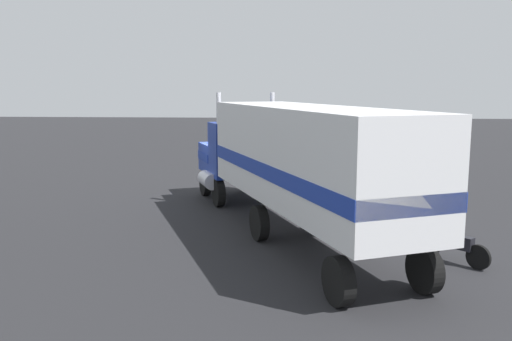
{
  "coord_description": "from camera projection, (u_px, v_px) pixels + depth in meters",
  "views": [
    {
      "loc": [
        -22.38,
        -3.02,
        4.69
      ],
      "look_at": [
        -2.81,
        -1.54,
        1.6
      ],
      "focal_mm": 37.13,
      "sensor_mm": 36.0,
      "label": 1
    }
  ],
  "objects": [
    {
      "name": "ground_plane",
      "position": [
        226.0,
        196.0,
        23.0
      ],
      "size": [
        120.0,
        120.0,
        0.0
      ],
      "primitive_type": "plane",
      "color": "#232326"
    },
    {
      "name": "lane_stripe_near",
      "position": [
        308.0,
        218.0,
        19.18
      ],
      "size": [
        4.18,
        1.68,
        0.01
      ],
      "primitive_type": "cube",
      "rotation": [
        0.0,
        0.0,
        0.35
      ],
      "color": "silver",
      "rests_on": "ground_plane"
    },
    {
      "name": "lane_stripe_mid",
      "position": [
        387.0,
        225.0,
        18.22
      ],
      "size": [
        4.16,
        1.74,
        0.01
      ],
      "primitive_type": "cube",
      "rotation": [
        0.0,
        0.0,
        0.37
      ],
      "color": "silver",
      "rests_on": "ground_plane"
    },
    {
      "name": "semi_truck",
      "position": [
        291.0,
        158.0,
        16.48
      ],
      "size": [
        13.99,
        7.89,
        4.5
      ],
      "color": "#193399",
      "rests_on": "ground_plane"
    },
    {
      "name": "person_bystander",
      "position": [
        309.0,
        183.0,
        21.11
      ],
      "size": [
        0.44,
        0.47,
        1.63
      ],
      "color": "#2D3347",
      "rests_on": "ground_plane"
    },
    {
      "name": "motorcycle",
      "position": [
        453.0,
        245.0,
        14.26
      ],
      "size": [
        1.61,
        1.52,
        1.12
      ],
      "color": "black",
      "rests_on": "ground_plane"
    }
  ]
}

